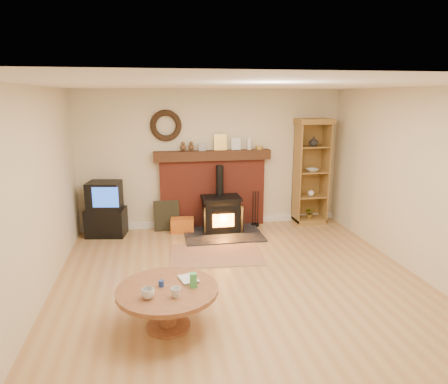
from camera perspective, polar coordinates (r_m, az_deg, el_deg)
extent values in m
plane|color=#AF7C49|center=(5.43, 2.81, -13.57)|extent=(5.50, 5.50, 0.00)
cube|color=beige|center=(7.63, -1.74, 4.70)|extent=(5.00, 0.02, 2.60)
cube|color=beige|center=(2.54, 17.77, -14.75)|extent=(5.00, 0.02, 2.60)
cube|color=beige|center=(5.04, -25.90, -1.31)|extent=(0.02, 5.50, 2.60)
cube|color=beige|center=(6.05, 26.73, 0.89)|extent=(0.02, 5.50, 2.60)
cube|color=white|center=(4.83, 3.18, 15.03)|extent=(5.00, 5.50, 0.02)
cube|color=white|center=(7.89, -1.65, -4.25)|extent=(5.00, 0.04, 0.12)
torus|color=black|center=(7.41, -8.30, 9.37)|extent=(0.57, 0.11, 0.57)
cube|color=maroon|center=(7.68, -1.62, -0.18)|extent=(2.00, 0.15, 1.30)
cube|color=#331C10|center=(7.50, -1.62, 5.25)|extent=(2.20, 0.22, 0.18)
cube|color=#999999|center=(7.47, -3.17, 6.43)|extent=(0.13, 0.05, 0.14)
cube|color=gold|center=(7.53, -0.53, 7.12)|extent=(0.24, 0.06, 0.30)
cube|color=white|center=(7.59, 1.72, 6.86)|extent=(0.18, 0.05, 0.22)
cylinder|color=white|center=(7.62, 3.60, 6.87)|extent=(0.08, 0.08, 0.22)
cylinder|color=gold|center=(7.68, 5.05, 6.34)|extent=(0.14, 0.14, 0.07)
cube|color=black|center=(7.33, -0.14, -6.03)|extent=(1.40, 1.00, 0.03)
cube|color=black|center=(7.42, -0.41, -3.24)|extent=(0.64, 0.46, 0.60)
cube|color=black|center=(7.34, -0.42, -0.85)|extent=(0.71, 0.51, 0.04)
cylinder|color=black|center=(7.41, -0.62, 1.68)|extent=(0.14, 0.14, 0.56)
cube|color=orange|center=(7.21, -0.08, -4.10)|extent=(0.39, 0.02, 0.24)
cube|color=black|center=(7.22, -2.47, -3.94)|extent=(0.15, 0.21, 0.48)
cube|color=black|center=(7.32, 2.11, -3.69)|extent=(0.15, 0.21, 0.48)
cube|color=brown|center=(6.46, -1.22, -8.90)|extent=(1.52, 1.12, 0.01)
cube|color=black|center=(7.56, -16.46, -4.14)|extent=(0.75, 0.58, 0.50)
cube|color=black|center=(7.43, -16.71, -0.48)|extent=(0.63, 0.56, 0.50)
cube|color=#1C48B7|center=(7.19, -16.60, -0.73)|extent=(0.44, 0.09, 0.36)
cube|color=olive|center=(8.21, 11.99, -3.92)|extent=(0.60, 0.44, 0.10)
cube|color=olive|center=(8.17, 11.77, 2.91)|extent=(0.60, 0.02, 1.91)
cube|color=olive|center=(7.87, 10.37, 2.58)|extent=(0.02, 0.44, 1.91)
cube|color=olive|center=(8.09, 14.22, 2.68)|extent=(0.02, 0.44, 1.91)
cube|color=olive|center=(7.86, 12.69, 9.84)|extent=(0.66, 0.48, 0.10)
cube|color=olive|center=(8.08, 12.16, -0.56)|extent=(0.56, 0.40, 0.02)
cube|color=olive|center=(7.97, 12.33, 2.86)|extent=(0.56, 0.40, 0.02)
cube|color=olive|center=(7.90, 12.51, 6.36)|extent=(0.56, 0.40, 0.02)
imported|color=white|center=(7.84, 12.69, 7.06)|extent=(0.18, 0.18, 0.19)
imported|color=white|center=(7.92, 12.48, 3.07)|extent=(0.24, 0.24, 0.06)
sphere|color=white|center=(8.02, 12.32, -0.16)|extent=(0.12, 0.12, 0.12)
imported|color=#46B258|center=(8.12, 12.17, -2.91)|extent=(0.21, 0.18, 0.23)
cube|color=gold|center=(7.49, -5.97, -4.73)|extent=(0.45, 0.30, 0.26)
cube|color=black|center=(7.58, -8.21, -3.37)|extent=(0.48, 0.13, 0.57)
cylinder|color=black|center=(7.85, 4.46, -4.71)|extent=(0.16, 0.16, 0.04)
cylinder|color=black|center=(7.74, 4.15, -2.41)|extent=(0.02, 0.02, 0.70)
cylinder|color=black|center=(7.75, 4.51, -2.39)|extent=(0.02, 0.02, 0.70)
cylinder|color=black|center=(7.76, 4.87, -2.37)|extent=(0.02, 0.02, 0.70)
cylinder|color=brown|center=(4.67, -7.92, -18.37)|extent=(0.49, 0.49, 0.03)
cylinder|color=brown|center=(4.56, -8.01, -16.18)|extent=(0.18, 0.18, 0.39)
cylinder|color=brown|center=(4.46, -8.10, -13.72)|extent=(1.10, 1.10, 0.05)
imported|color=white|center=(4.26, -10.82, -14.05)|extent=(0.14, 0.14, 0.11)
imported|color=white|center=(4.24, -6.92, -14.06)|extent=(0.11, 0.11, 0.10)
imported|color=#4C331E|center=(4.56, -6.23, -12.48)|extent=(0.18, 0.25, 0.02)
cylinder|color=navy|center=(4.47, -8.95, -12.78)|extent=(0.06, 0.06, 0.07)
cube|color=#46B258|center=(4.40, -4.41, -12.44)|extent=(0.07, 0.07, 0.16)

